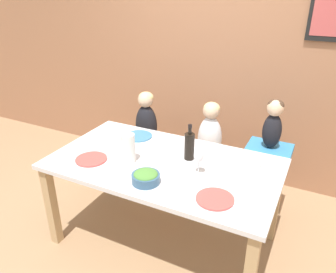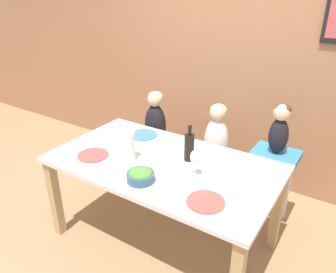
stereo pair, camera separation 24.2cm
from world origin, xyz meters
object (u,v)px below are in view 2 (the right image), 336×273
Objects in this scene: salad_bowl_large at (141,175)px; dinner_plate_back_right at (246,166)px; dinner_plate_front_left at (93,155)px; person_baby_right at (280,126)px; person_child_center at (217,134)px; dinner_plate_back_left at (144,135)px; wine_glass_near at (195,158)px; chair_far_left at (156,150)px; person_child_left at (155,119)px; chair_right_highchair at (273,169)px; chair_far_center at (214,168)px; paper_towel_roll at (128,146)px; wine_bottle at (189,147)px; dinner_plate_front_right at (206,202)px.

dinner_plate_back_right is at bearing 47.11° from salad_bowl_large.
dinner_plate_front_left is at bearing -155.02° from dinner_plate_back_right.
person_baby_right is 0.47m from dinner_plate_back_right.
person_child_center reaches higher than dinner_plate_back_left.
wine_glass_near reaches higher than salad_bowl_large.
person_baby_right is 2.20× the size of salad_bowl_large.
person_child_left is at bearing 90.00° from chair_far_left.
person_child_left is at bearing 179.96° from chair_right_highchair.
chair_far_center is 2.29× the size of wine_glass_near.
salad_bowl_large is 0.78m from dinner_plate_back_right.
salad_bowl_large is at bearing -54.86° from dinner_plate_back_left.
paper_towel_roll is at bearing -114.06° from chair_far_center.
dinner_plate_front_left is at bearing 171.23° from salad_bowl_large.
wine_bottle is at bearing -86.65° from chair_far_center.
wine_bottle is at bearing 130.54° from dinner_plate_front_right.
chair_right_highchair is 1.23× the size of person_child_center.
dinner_plate_back_right is (0.43, -0.42, 0.02)m from person_child_center.
wine_bottle reaches higher than paper_towel_roll.
wine_bottle reaches higher than wine_glass_near.
chair_far_center is 1.88× the size of dinner_plate_back_right.
wine_glass_near is (0.17, -0.73, 0.50)m from chair_far_center.
dinner_plate_back_right is (0.95, -0.02, 0.00)m from dinner_plate_back_left.
dinner_plate_front_right is at bearing -95.41° from dinner_plate_back_right.
person_baby_right reaches higher than dinner_plate_back_left.
dinner_plate_front_right is (0.35, -0.41, -0.11)m from wine_bottle.
wine_glass_near is (0.14, -0.17, 0.03)m from wine_bottle.
person_child_center is at bearing 84.39° from salad_bowl_large.
chair_far_center is at bearing -179.87° from person_baby_right.
chair_far_center is 1.88× the size of dinner_plate_front_left.
paper_towel_roll is 0.93× the size of dinner_plate_back_right.
salad_bowl_large is 0.73m from dinner_plate_back_left.
wine_bottle is (-0.50, -0.56, -0.08)m from person_baby_right.
dinner_plate_front_left is (-0.26, -0.11, -0.10)m from paper_towel_roll.
chair_right_highchair reaches higher than chair_far_center.
chair_far_center is 0.79× the size of person_child_center.
paper_towel_roll is (-0.89, -0.80, 0.31)m from chair_right_highchair.
salad_bowl_large reaches higher than chair_right_highchair.
person_child_center is at bearing -179.95° from person_baby_right.
person_child_left reaches higher than chair_right_highchair.
person_baby_right is at bearing 57.55° from salad_bowl_large.
wine_glass_near is at bearing -129.71° from dinner_plate_back_right.
dinner_plate_front_left is (-0.52, 0.08, -0.04)m from salad_bowl_large.
person_baby_right reaches higher than salad_bowl_large.
paper_towel_roll is 0.93× the size of dinner_plate_back_left.
dinner_plate_front_right is (1.05, -0.97, 0.02)m from person_child_left.
dinner_plate_back_left is (-1.05, -0.40, 0.20)m from chair_right_highchair.
wine_glass_near is 0.82m from dinner_plate_front_left.
dinner_plate_back_left is 0.95m from dinner_plate_back_right.
paper_towel_roll is at bearing -138.04° from person_baby_right.
paper_towel_roll reaches higher than salad_bowl_large.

